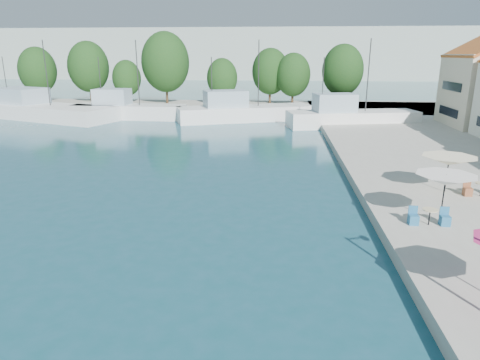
# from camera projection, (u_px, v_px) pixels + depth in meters

# --- Properties ---
(quay_far) EXTENTS (90.00, 16.00, 0.60)m
(quay_far) POSITION_uv_depth(u_px,v_px,m) (217.00, 108.00, 64.64)
(quay_far) COLOR #A6A296
(quay_far) RESTS_ON ground
(hill_west) EXTENTS (180.00, 40.00, 16.00)m
(hill_west) POSITION_uv_depth(u_px,v_px,m) (192.00, 54.00, 153.14)
(hill_west) COLOR #9AA89D
(hill_west) RESTS_ON ground
(hill_east) EXTENTS (140.00, 40.00, 12.00)m
(hill_east) POSITION_uv_depth(u_px,v_px,m) (379.00, 59.00, 166.86)
(hill_east) COLOR #9AA89D
(hill_east) RESTS_ON ground
(trawler_01) EXTENTS (23.23, 13.51, 10.20)m
(trawler_01) POSITION_uv_depth(u_px,v_px,m) (36.00, 110.00, 56.26)
(trawler_01) COLOR white
(trawler_01) RESTS_ON ground
(trawler_02) EXTENTS (14.65, 4.27, 10.20)m
(trawler_02) POSITION_uv_depth(u_px,v_px,m) (127.00, 110.00, 55.70)
(trawler_02) COLOR silver
(trawler_02) RESTS_ON ground
(trawler_03) EXTENTS (17.48, 9.95, 10.20)m
(trawler_03) POSITION_uv_depth(u_px,v_px,m) (242.00, 112.00, 53.92)
(trawler_03) COLOR white
(trawler_03) RESTS_ON ground
(trawler_04) EXTENTS (15.43, 6.92, 10.20)m
(trawler_04) POSITION_uv_depth(u_px,v_px,m) (349.00, 118.00, 49.35)
(trawler_04) COLOR white
(trawler_04) RESTS_ON ground
(tree_01) EXTENTS (5.85, 5.85, 8.66)m
(tree_01) POSITION_uv_depth(u_px,v_px,m) (37.00, 70.00, 68.56)
(tree_01) COLOR #3F2B19
(tree_01) RESTS_ON quay_far
(tree_02) EXTENTS (6.46, 6.46, 9.56)m
(tree_02) POSITION_uv_depth(u_px,v_px,m) (88.00, 67.00, 68.73)
(tree_02) COLOR #3F2B19
(tree_02) RESTS_ON quay_far
(tree_03) EXTENTS (4.49, 4.49, 6.65)m
(tree_03) POSITION_uv_depth(u_px,v_px,m) (127.00, 78.00, 67.85)
(tree_03) COLOR #3F2B19
(tree_03) RESTS_ON quay_far
(tree_04) EXTENTS (7.36, 7.36, 10.90)m
(tree_04) POSITION_uv_depth(u_px,v_px,m) (165.00, 62.00, 66.15)
(tree_04) COLOR #3F2B19
(tree_04) RESTS_ON quay_far
(tree_05) EXTENTS (4.70, 4.70, 6.95)m
(tree_05) POSITION_uv_depth(u_px,v_px,m) (222.00, 78.00, 65.29)
(tree_05) COLOR #3F2B19
(tree_05) RESTS_ON quay_far
(tree_06) EXTENTS (5.71, 5.71, 8.45)m
(tree_06) POSITION_uv_depth(u_px,v_px,m) (270.00, 72.00, 66.72)
(tree_06) COLOR #3F2B19
(tree_06) RESTS_ON quay_far
(tree_07) EXTENTS (5.23, 5.23, 7.74)m
(tree_07) POSITION_uv_depth(u_px,v_px,m) (293.00, 75.00, 64.92)
(tree_07) COLOR #3F2B19
(tree_07) RESTS_ON quay_far
(tree_08) EXTENTS (6.08, 6.08, 9.00)m
(tree_08) POSITION_uv_depth(u_px,v_px,m) (343.00, 70.00, 63.48)
(tree_08) COLOR #3F2B19
(tree_08) RESTS_ON quay_far
(umbrella_white) EXTENTS (2.70, 2.70, 2.36)m
(umbrella_white) POSITION_uv_depth(u_px,v_px,m) (446.00, 180.00, 19.21)
(umbrella_white) COLOR black
(umbrella_white) RESTS_ON quay_right
(umbrella_cream) EXTENTS (3.01, 3.01, 2.08)m
(umbrella_cream) POSITION_uv_depth(u_px,v_px,m) (449.00, 161.00, 23.85)
(umbrella_cream) COLOR black
(umbrella_cream) RESTS_ON quay_right
(cafe_table_02) EXTENTS (1.82, 0.70, 0.76)m
(cafe_table_02) POSITION_uv_depth(u_px,v_px,m) (429.00, 219.00, 19.57)
(cafe_table_02) COLOR black
(cafe_table_02) RESTS_ON quay_right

